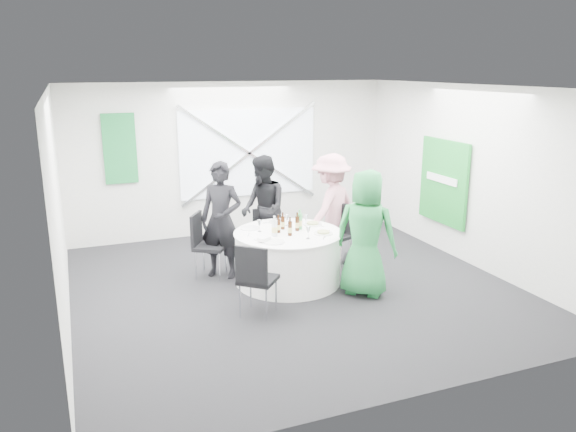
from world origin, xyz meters
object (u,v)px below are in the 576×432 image
object	(u,v)px
banquet_table	(288,257)
clear_water_bottle	(274,228)
person_man_back_left	(221,220)
person_man_back	(263,209)
chair_front_left	(255,275)
chair_back	(266,231)
chair_front_right	(363,254)
chair_back_left	(205,240)
person_woman_pink	(331,208)
green_water_bottle	(300,221)
person_woman_green	(366,233)
chair_back_right	(338,229)

from	to	relation	value
banquet_table	clear_water_bottle	bearing A→B (deg)	-157.13
person_man_back_left	person_man_back	xyz separation A→B (m)	(0.81, 0.47, -0.01)
chair_front_left	clear_water_bottle	size ratio (longest dim) A/B	3.29
chair_back	chair_front_right	size ratio (longest dim) A/B	0.97
chair_front_right	chair_back_left	bearing A→B (deg)	-88.97
chair_front_left	clear_water_bottle	world-z (taller)	clear_water_bottle
person_woman_pink	clear_water_bottle	distance (m)	1.45
banquet_table	green_water_bottle	world-z (taller)	green_water_bottle
chair_back	chair_back_left	size ratio (longest dim) A/B	0.87
chair_front_right	person_man_back_left	world-z (taller)	person_man_back_left
banquet_table	person_man_back	xyz separation A→B (m)	(-0.01, 1.06, 0.48)
person_woman_green	green_water_bottle	bearing A→B (deg)	-11.29
banquet_table	chair_front_left	bearing A→B (deg)	-130.38
chair_front_left	chair_back_right	bearing A→B (deg)	-102.49
chair_back_left	person_woman_green	bearing A→B (deg)	-95.82
chair_front_left	person_woman_green	size ratio (longest dim) A/B	0.55
person_man_back	clear_water_bottle	size ratio (longest dim) A/B	5.88
chair_back_right	person_woman_green	size ratio (longest dim) A/B	0.56
chair_back_left	chair_front_left	xyz separation A→B (m)	(0.25, -1.62, -0.01)
person_man_back	chair_back_left	bearing A→B (deg)	-69.74
chair_back	green_water_bottle	distance (m)	1.05
chair_back	green_water_bottle	bearing A→B (deg)	-77.36
chair_back_left	person_man_back_left	distance (m)	0.39
chair_back_right	clear_water_bottle	xyz separation A→B (m)	(-1.27, -0.54, 0.30)
banquet_table	person_woman_green	distance (m)	1.24
banquet_table	green_water_bottle	xyz separation A→B (m)	(0.21, 0.08, 0.50)
chair_back_right	chair_front_right	size ratio (longest dim) A/B	1.11
banquet_table	chair_back	world-z (taller)	chair_back
chair_back_left	green_water_bottle	distance (m)	1.44
chair_back_left	green_water_bottle	bearing A→B (deg)	-82.56
chair_front_right	person_man_back_left	distance (m)	2.13
chair_front_left	person_woman_green	world-z (taller)	person_woman_green
chair_back_left	person_man_back_left	world-z (taller)	person_man_back_left
green_water_bottle	chair_back	bearing A→B (deg)	101.35
clear_water_bottle	person_man_back	bearing A→B (deg)	78.48
person_man_back_left	green_water_bottle	bearing A→B (deg)	9.57
person_man_back	person_woman_pink	distance (m)	1.08
person_man_back_left	clear_water_bottle	size ratio (longest dim) A/B	5.97
person_man_back_left	person_woman_green	size ratio (longest dim) A/B	0.99
chair_back_right	banquet_table	bearing A→B (deg)	-90.00
chair_front_right	person_woman_green	distance (m)	0.42
person_woman_pink	person_woman_green	bearing A→B (deg)	49.71
chair_back_right	chair_front_left	bearing A→B (deg)	-75.85
chair_back	chair_back_left	world-z (taller)	chair_back_left
chair_back_left	chair_front_left	distance (m)	1.64
banquet_table	chair_front_right	distance (m)	1.09
person_man_back	green_water_bottle	bearing A→B (deg)	12.35
banquet_table	clear_water_bottle	xyz separation A→B (m)	(-0.24, -0.10, 0.49)
chair_back_left	clear_water_bottle	bearing A→B (deg)	-101.07
chair_front_left	green_water_bottle	size ratio (longest dim) A/B	3.25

